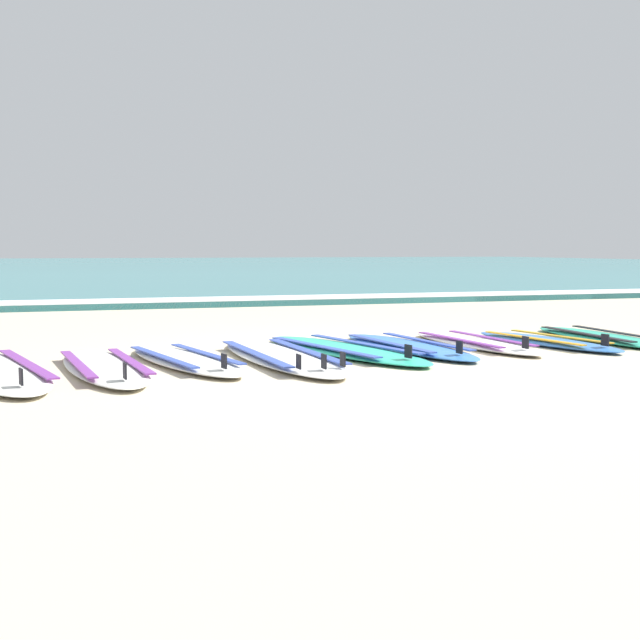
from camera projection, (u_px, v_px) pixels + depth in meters
The scene contains 11 objects.
ground_plane at pixel (411, 359), 7.06m from camera, with size 80.00×80.00×0.00m, color beige.
sea at pixel (120, 266), 41.70m from camera, with size 80.00×60.00×0.10m, color teal.
wave_foam_strip at pixel (240, 301), 13.80m from camera, with size 80.00×1.18×0.11m, color white.
surfboard_1 at pixel (104, 367), 6.33m from camera, with size 0.80×2.28×0.18m.
surfboard_2 at pixel (184, 360), 6.73m from camera, with size 0.98×2.20×0.18m.
surfboard_3 at pixel (281, 356), 6.94m from camera, with size 0.81×2.62×0.18m.
surfboard_4 at pixel (343, 349), 7.41m from camera, with size 1.20×2.56×0.18m.
surfboard_5 at pixel (407, 346), 7.66m from camera, with size 0.80×2.29×0.18m.
surfboard_6 at pixel (475, 343), 7.94m from camera, with size 0.69×2.09×0.18m.
surfboard_7 at pixel (546, 341), 8.08m from camera, with size 0.81×2.01×0.18m.
surfboard_8 at pixel (602, 337), 8.45m from camera, with size 0.61×2.23×0.18m.
Camera 1 is at (-2.90, -6.43, 0.96)m, focal length 45.33 mm.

